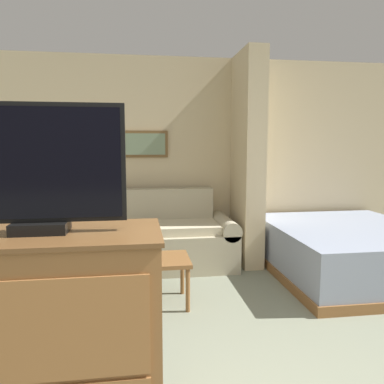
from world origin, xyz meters
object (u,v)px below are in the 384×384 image
object	(u,v)px
table_lamp	(28,204)
tv	(38,169)
tv_dresser	(47,347)
bed	(348,250)
couch	(145,240)
coffee_table	(147,264)

from	to	relation	value
table_lamp	tv	distance (m)	2.84
tv_dresser	table_lamp	bearing A→B (deg)	106.70
table_lamp	bed	size ratio (longest dim) A/B	0.21
tv_dresser	bed	bearing A→B (deg)	37.39
tv_dresser	bed	xyz separation A→B (m)	(2.81, 2.15, -0.26)
couch	tv_dresser	distance (m)	2.81
coffee_table	tv_dresser	size ratio (longest dim) A/B	0.72
tv	tv_dresser	bearing A→B (deg)	-90.00
coffee_table	bed	size ratio (longest dim) A/B	0.40
tv	bed	distance (m)	3.70
coffee_table	tv	size ratio (longest dim) A/B	1.04
tv_dresser	tv	xyz separation A→B (m)	(-0.00, 0.00, 0.83)
bed	coffee_table	bearing A→B (deg)	-167.79
couch	tv_dresser	world-z (taller)	tv_dresser
tv_dresser	coffee_table	bearing A→B (deg)	73.09
tv	bed	xyz separation A→B (m)	(2.81, 2.15, -1.09)
couch	tv_dresser	bearing A→B (deg)	-100.51
table_lamp	bed	bearing A→B (deg)	-8.14
couch	tv_dresser	xyz separation A→B (m)	(-0.51, -2.76, 0.21)
couch	tv	xyz separation A→B (m)	(-0.51, -2.75, 1.04)
tv	bed	bearing A→B (deg)	37.38
table_lamp	tv	world-z (taller)	tv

